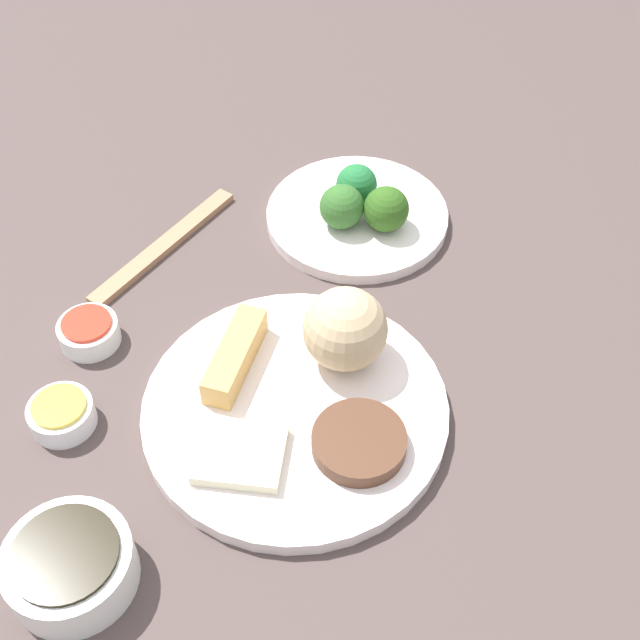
{
  "coord_description": "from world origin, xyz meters",
  "views": [
    {
      "loc": [
        -0.46,
        -0.0,
        0.66
      ],
      "look_at": [
        0.08,
        0.01,
        0.06
      ],
      "focal_mm": 46.45,
      "sensor_mm": 36.0,
      "label": 1
    }
  ],
  "objects_px": {
    "main_plate": "(291,409)",
    "broccoli_plate": "(353,216)",
    "soy_sauce_bowl": "(65,567)",
    "chopsticks_pair": "(160,246)",
    "sauce_ramekin_sweet_and_sour": "(85,333)",
    "sauce_ramekin_hot_mustard": "(57,415)"
  },
  "relations": [
    {
      "from": "soy_sauce_bowl",
      "to": "chopsticks_pair",
      "type": "height_order",
      "value": "soy_sauce_bowl"
    },
    {
      "from": "soy_sauce_bowl",
      "to": "sauce_ramekin_sweet_and_sour",
      "type": "xyz_separation_m",
      "value": [
        0.25,
        0.04,
        -0.01
      ]
    },
    {
      "from": "soy_sauce_bowl",
      "to": "chopsticks_pair",
      "type": "relative_size",
      "value": 0.47
    },
    {
      "from": "soy_sauce_bowl",
      "to": "chopsticks_pair",
      "type": "distance_m",
      "value": 0.39
    },
    {
      "from": "soy_sauce_bowl",
      "to": "sauce_ramekin_sweet_and_sour",
      "type": "relative_size",
      "value": 1.71
    },
    {
      "from": "soy_sauce_bowl",
      "to": "chopsticks_pair",
      "type": "bearing_deg",
      "value": -1.38
    },
    {
      "from": "sauce_ramekin_sweet_and_sour",
      "to": "broccoli_plate",
      "type": "bearing_deg",
      "value": -54.35
    },
    {
      "from": "broccoli_plate",
      "to": "sauce_ramekin_hot_mustard",
      "type": "distance_m",
      "value": 0.4
    },
    {
      "from": "soy_sauce_bowl",
      "to": "sauce_ramekin_hot_mustard",
      "type": "xyz_separation_m",
      "value": [
        0.15,
        0.05,
        -0.01
      ]
    },
    {
      "from": "main_plate",
      "to": "broccoli_plate",
      "type": "bearing_deg",
      "value": -11.55
    },
    {
      "from": "broccoli_plate",
      "to": "sauce_ramekin_sweet_and_sour",
      "type": "height_order",
      "value": "sauce_ramekin_sweet_and_sour"
    },
    {
      "from": "main_plate",
      "to": "soy_sauce_bowl",
      "type": "xyz_separation_m",
      "value": [
        -0.17,
        0.17,
        0.01
      ]
    },
    {
      "from": "sauce_ramekin_sweet_and_sour",
      "to": "chopsticks_pair",
      "type": "distance_m",
      "value": 0.15
    },
    {
      "from": "main_plate",
      "to": "broccoli_plate",
      "type": "relative_size",
      "value": 1.36
    },
    {
      "from": "sauce_ramekin_hot_mustard",
      "to": "chopsticks_pair",
      "type": "bearing_deg",
      "value": -12.96
    },
    {
      "from": "broccoli_plate",
      "to": "chopsticks_pair",
      "type": "xyz_separation_m",
      "value": [
        -0.05,
        0.22,
        -0.0
      ]
    },
    {
      "from": "main_plate",
      "to": "broccoli_plate",
      "type": "height_order",
      "value": "main_plate"
    },
    {
      "from": "main_plate",
      "to": "sauce_ramekin_hot_mustard",
      "type": "bearing_deg",
      "value": 94.46
    },
    {
      "from": "chopsticks_pair",
      "to": "sauce_ramekin_sweet_and_sour",
      "type": "bearing_deg",
      "value": 159.32
    },
    {
      "from": "broccoli_plate",
      "to": "sauce_ramekin_sweet_and_sour",
      "type": "distance_m",
      "value": 0.33
    },
    {
      "from": "main_plate",
      "to": "soy_sauce_bowl",
      "type": "height_order",
      "value": "soy_sauce_bowl"
    },
    {
      "from": "broccoli_plate",
      "to": "sauce_ramekin_hot_mustard",
      "type": "bearing_deg",
      "value": 137.25
    }
  ]
}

